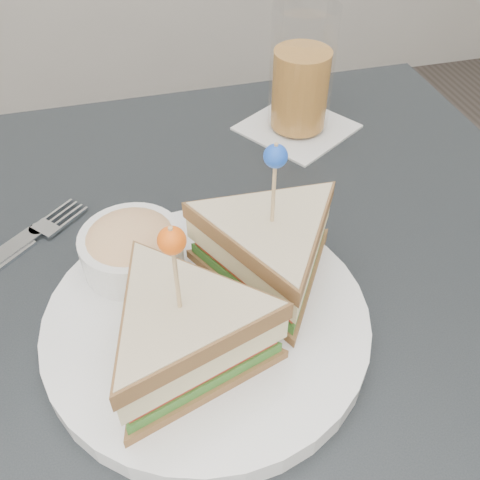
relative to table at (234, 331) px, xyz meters
name	(u,v)px	position (x,y,z in m)	size (l,w,h in m)	color
table	(234,331)	(0.00, 0.00, 0.00)	(0.80, 0.80, 0.75)	black
plate_meal	(214,292)	(-0.03, -0.04, 0.12)	(0.35, 0.35, 0.17)	white
cutlery_fork	(17,251)	(-0.21, 0.10, 0.08)	(0.16, 0.15, 0.01)	silver
drink_set	(301,79)	(0.16, 0.26, 0.15)	(0.18, 0.18, 0.17)	silver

